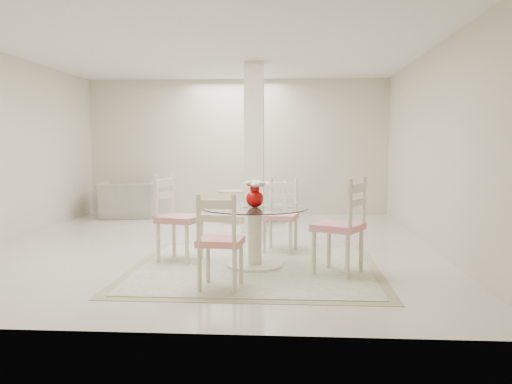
# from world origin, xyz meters

# --- Properties ---
(ground) EXTENTS (7.00, 7.00, 0.00)m
(ground) POSITION_xyz_m (0.00, 0.00, 0.00)
(ground) COLOR silver
(ground) RESTS_ON ground
(room_shell) EXTENTS (6.02, 7.02, 2.71)m
(room_shell) POSITION_xyz_m (0.00, 0.00, 1.86)
(room_shell) COLOR beige
(room_shell) RESTS_ON ground
(column) EXTENTS (0.30, 0.30, 2.70)m
(column) POSITION_xyz_m (0.50, 1.30, 1.35)
(column) COLOR beige
(column) RESTS_ON ground
(area_rug) EXTENTS (2.80, 2.80, 0.02)m
(area_rug) POSITION_xyz_m (0.70, -1.32, 0.01)
(area_rug) COLOR tan
(area_rug) RESTS_ON ground
(dining_table) EXTENTS (1.20, 1.20, 0.69)m
(dining_table) POSITION_xyz_m (0.70, -1.32, 0.35)
(dining_table) COLOR beige
(dining_table) RESTS_ON ground
(red_vase) EXTENTS (0.23, 0.22, 0.31)m
(red_vase) POSITION_xyz_m (0.70, -1.33, 0.85)
(red_vase) COLOR #AF0505
(red_vase) RESTS_ON dining_table
(dining_chair_east) EXTENTS (0.63, 0.63, 1.16)m
(dining_chair_east) POSITION_xyz_m (1.67, -1.63, 0.61)
(dining_chair_east) COLOR beige
(dining_chair_east) RESTS_ON ground
(dining_chair_north) EXTENTS (0.49, 0.49, 1.05)m
(dining_chair_north) POSITION_xyz_m (0.98, -0.35, 0.55)
(dining_chair_north) COLOR beige
(dining_chair_north) RESTS_ON ground
(dining_chair_west) EXTENTS (0.57, 0.57, 1.15)m
(dining_chair_west) POSITION_xyz_m (-0.29, -1.04, 0.61)
(dining_chair_west) COLOR #F4E6C9
(dining_chair_west) RESTS_ON ground
(dining_chair_south) EXTENTS (0.45, 0.45, 1.03)m
(dining_chair_south) POSITION_xyz_m (0.42, -2.30, 0.54)
(dining_chair_south) COLOR beige
(dining_chair_south) RESTS_ON ground
(recliner_taupe) EXTENTS (1.22, 1.12, 0.69)m
(recliner_taupe) POSITION_xyz_m (-2.05, 2.79, 0.34)
(recliner_taupe) COLOR #9D9782
(recliner_taupe) RESTS_ON ground
(armchair_white) EXTENTS (0.78, 0.81, 0.73)m
(armchair_white) POSITION_xyz_m (0.60, 2.68, 0.37)
(armchair_white) COLOR white
(armchair_white) RESTS_ON ground
(side_table) EXTENTS (0.54, 0.54, 0.57)m
(side_table) POSITION_xyz_m (0.04, 2.37, 0.26)
(side_table) COLOR #D8BC85
(side_table) RESTS_ON ground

